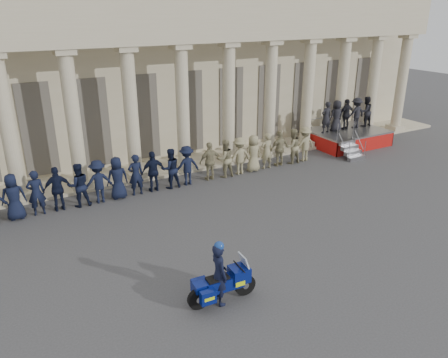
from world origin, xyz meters
TOP-DOWN VIEW (x-y plane):
  - ground at (0.00, 0.00)m, footprint 90.00×90.00m
  - building at (-0.00, 14.74)m, footprint 40.00×12.50m
  - officer_rank at (-1.36, 6.25)m, footprint 19.71×0.72m
  - reviewing_stand at (12.03, 7.43)m, footprint 4.51×4.26m
  - motorcycle at (-2.21, -2.34)m, footprint 2.12×0.88m
  - rider at (-2.33, -2.33)m, footprint 0.48×0.71m

SIDE VIEW (x-z plane):
  - ground at x=0.00m, z-range 0.00..0.00m
  - motorcycle at x=-2.21m, z-range -0.09..1.27m
  - officer_rank at x=-1.36m, z-range 0.00..1.90m
  - rider at x=-2.33m, z-range -0.01..1.96m
  - reviewing_stand at x=12.03m, z-range 0.14..2.90m
  - building at x=0.00m, z-range 0.02..9.02m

